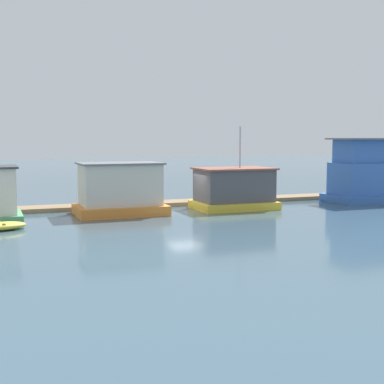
% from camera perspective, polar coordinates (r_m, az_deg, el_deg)
% --- Properties ---
extents(ground_plane, '(200.00, 200.00, 0.00)m').
position_cam_1_polar(ground_plane, '(37.37, -0.55, -1.99)').
color(ground_plane, '#385160').
extents(dock_walkway, '(59.60, 2.17, 0.30)m').
position_cam_1_polar(dock_walkway, '(40.48, -2.21, -1.19)').
color(dock_walkway, '#846B4C').
rests_on(dock_walkway, ground_plane).
extents(houseboat_orange, '(5.81, 4.03, 3.45)m').
position_cam_1_polar(houseboat_orange, '(35.62, -7.69, 0.21)').
color(houseboat_orange, orange).
rests_on(houseboat_orange, ground_plane).
extents(houseboat_yellow, '(5.62, 3.84, 5.88)m').
position_cam_1_polar(houseboat_yellow, '(38.34, 4.50, 0.32)').
color(houseboat_yellow, gold).
rests_on(houseboat_yellow, ground_plane).
extents(houseboat_blue, '(5.49, 4.01, 5.06)m').
position_cam_1_polar(houseboat_blue, '(44.42, 17.87, 1.89)').
color(houseboat_blue, '#3866B7').
rests_on(houseboat_blue, ground_plane).
extents(dinghy_yellow, '(2.86, 1.80, 0.47)m').
position_cam_1_polar(dinghy_yellow, '(31.12, -19.62, -3.45)').
color(dinghy_yellow, yellow).
rests_on(dinghy_yellow, ground_plane).
extents(mooring_post_centre, '(0.22, 0.22, 1.82)m').
position_cam_1_polar(mooring_post_centre, '(37.43, -11.57, -0.69)').
color(mooring_post_centre, '#846B4C').
rests_on(mooring_post_centre, ground_plane).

